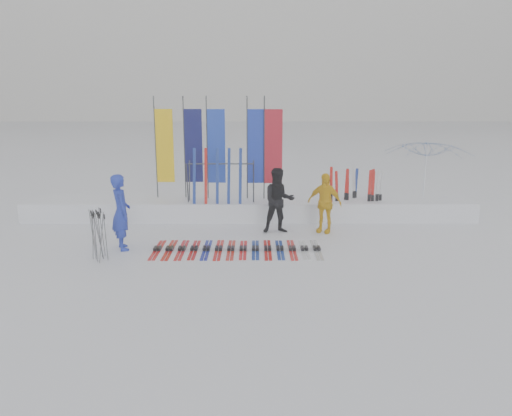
{
  "coord_description": "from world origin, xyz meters",
  "views": [
    {
      "loc": [
        0.16,
        -10.87,
        3.88
      ],
      "look_at": [
        0.2,
        1.6,
        1.0
      ],
      "focal_mm": 35.0,
      "sensor_mm": 36.0,
      "label": 1
    }
  ],
  "objects_px": {
    "person_black": "(279,201)",
    "person_yellow": "(324,203)",
    "person_blue": "(121,212)",
    "ski_rack": "(221,177)",
    "ski_row": "(237,249)",
    "tent_canopy": "(425,177)"
  },
  "relations": [
    {
      "from": "person_black",
      "to": "ski_rack",
      "type": "distance_m",
      "value": 2.23
    },
    {
      "from": "person_black",
      "to": "person_yellow",
      "type": "bearing_deg",
      "value": -5.47
    },
    {
      "from": "person_black",
      "to": "person_blue",
      "type": "bearing_deg",
      "value": -166.35
    },
    {
      "from": "person_black",
      "to": "person_yellow",
      "type": "height_order",
      "value": "person_black"
    },
    {
      "from": "ski_rack",
      "to": "ski_row",
      "type": "bearing_deg",
      "value": -79.08
    },
    {
      "from": "person_black",
      "to": "ski_row",
      "type": "bearing_deg",
      "value": -131.5
    },
    {
      "from": "person_blue",
      "to": "tent_canopy",
      "type": "xyz_separation_m",
      "value": [
        8.86,
        3.64,
        0.28
      ]
    },
    {
      "from": "person_yellow",
      "to": "tent_canopy",
      "type": "bearing_deg",
      "value": 58.33
    },
    {
      "from": "person_blue",
      "to": "person_yellow",
      "type": "relative_size",
      "value": 1.13
    },
    {
      "from": "person_black",
      "to": "ski_rack",
      "type": "bearing_deg",
      "value": 134.37
    },
    {
      "from": "person_yellow",
      "to": "tent_canopy",
      "type": "relative_size",
      "value": 0.62
    },
    {
      "from": "person_blue",
      "to": "ski_rack",
      "type": "relative_size",
      "value": 0.95
    },
    {
      "from": "person_blue",
      "to": "tent_canopy",
      "type": "bearing_deg",
      "value": -92.51
    },
    {
      "from": "ski_row",
      "to": "person_black",
      "type": "bearing_deg",
      "value": 55.67
    },
    {
      "from": "ski_row",
      "to": "ski_rack",
      "type": "xyz_separation_m",
      "value": [
        -0.58,
        3.01,
        1.35
      ]
    },
    {
      "from": "tent_canopy",
      "to": "person_black",
      "type": "bearing_deg",
      "value": -156.45
    },
    {
      "from": "tent_canopy",
      "to": "ski_row",
      "type": "height_order",
      "value": "tent_canopy"
    },
    {
      "from": "person_blue",
      "to": "tent_canopy",
      "type": "relative_size",
      "value": 0.7
    },
    {
      "from": "tent_canopy",
      "to": "ski_rack",
      "type": "distance_m",
      "value": 6.58
    },
    {
      "from": "person_yellow",
      "to": "ski_rack",
      "type": "xyz_separation_m",
      "value": [
        -3.01,
        1.32,
        0.53
      ]
    },
    {
      "from": "person_blue",
      "to": "tent_canopy",
      "type": "height_order",
      "value": "tent_canopy"
    },
    {
      "from": "person_blue",
      "to": "ski_rack",
      "type": "bearing_deg",
      "value": -63.61
    }
  ]
}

